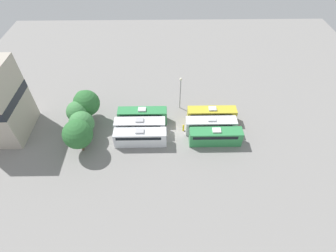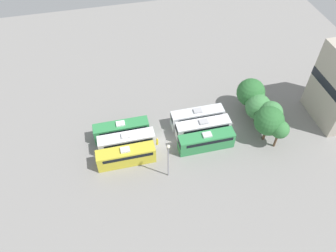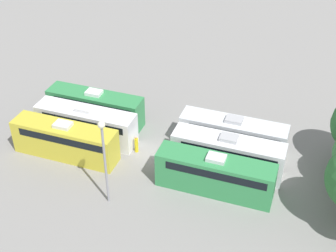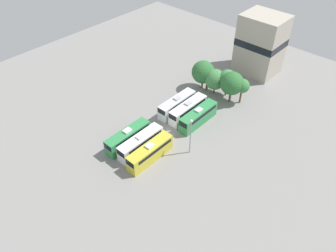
{
  "view_description": "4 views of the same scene",
  "coord_description": "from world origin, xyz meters",
  "px_view_note": "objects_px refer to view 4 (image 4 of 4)",
  "views": [
    {
      "loc": [
        -37.18,
        2.37,
        39.96
      ],
      "look_at": [
        0.09,
        1.78,
        1.6
      ],
      "focal_mm": 28.0,
      "sensor_mm": 36.0,
      "label": 1
    },
    {
      "loc": [
        38.06,
        -8.26,
        47.6
      ],
      "look_at": [
        -1.06,
        0.96,
        2.98
      ],
      "focal_mm": 35.0,
      "sensor_mm": 36.0,
      "label": 2
    },
    {
      "loc": [
        33.24,
        13.58,
        28.09
      ],
      "look_at": [
        -1.13,
        1.31,
        2.72
      ],
      "focal_mm": 50.0,
      "sensor_mm": 36.0,
      "label": 3
    },
    {
      "loc": [
        34.95,
        -37.39,
        45.7
      ],
      "look_at": [
        1.72,
        -1.0,
        3.43
      ],
      "focal_mm": 35.0,
      "sensor_mm": 36.0,
      "label": 4
    }
  ],
  "objects_px": {
    "worker_person": "(162,134)",
    "tree_3": "(228,79)",
    "bus_1": "(141,143)",
    "tree_0": "(203,72)",
    "depot_building": "(261,44)",
    "tree_2": "(215,79)",
    "tree_1": "(208,74)",
    "tree_4": "(232,83)",
    "bus_0": "(128,137)",
    "bus_2": "(150,152)",
    "bus_3": "(177,104)",
    "tree_5": "(242,86)",
    "light_pole": "(191,131)",
    "bus_5": "(198,116)",
    "bus_4": "(188,109)"
  },
  "relations": [
    {
      "from": "tree_1",
      "to": "tree_3",
      "type": "relative_size",
      "value": 0.92
    },
    {
      "from": "light_pole",
      "to": "tree_0",
      "type": "relative_size",
      "value": 1.13
    },
    {
      "from": "bus_2",
      "to": "bus_3",
      "type": "bearing_deg",
      "value": 112.63
    },
    {
      "from": "bus_0",
      "to": "worker_person",
      "type": "bearing_deg",
      "value": 60.41
    },
    {
      "from": "bus_0",
      "to": "tree_0",
      "type": "distance_m",
      "value": 26.03
    },
    {
      "from": "bus_5",
      "to": "bus_1",
      "type": "bearing_deg",
      "value": -102.49
    },
    {
      "from": "bus_4",
      "to": "tree_4",
      "type": "xyz_separation_m",
      "value": [
        3.68,
        10.88,
        3.09
      ]
    },
    {
      "from": "bus_4",
      "to": "tree_4",
      "type": "height_order",
      "value": "tree_4"
    },
    {
      "from": "bus_1",
      "to": "depot_building",
      "type": "bearing_deg",
      "value": 88.63
    },
    {
      "from": "bus_5",
      "to": "tree_5",
      "type": "bearing_deg",
      "value": 78.23
    },
    {
      "from": "bus_3",
      "to": "tree_4",
      "type": "xyz_separation_m",
      "value": [
        6.67,
        11.09,
        3.09
      ]
    },
    {
      "from": "worker_person",
      "to": "tree_2",
      "type": "height_order",
      "value": "tree_2"
    },
    {
      "from": "worker_person",
      "to": "light_pole",
      "type": "height_order",
      "value": "light_pole"
    },
    {
      "from": "bus_2",
      "to": "tree_3",
      "type": "height_order",
      "value": "tree_3"
    },
    {
      "from": "worker_person",
      "to": "tree_4",
      "type": "relative_size",
      "value": 0.24
    },
    {
      "from": "bus_2",
      "to": "tree_2",
      "type": "bearing_deg",
      "value": 99.18
    },
    {
      "from": "bus_1",
      "to": "light_pole",
      "type": "distance_m",
      "value": 10.23
    },
    {
      "from": "tree_0",
      "to": "tree_3",
      "type": "distance_m",
      "value": 6.24
    },
    {
      "from": "tree_3",
      "to": "bus_1",
      "type": "bearing_deg",
      "value": -93.28
    },
    {
      "from": "bus_0",
      "to": "depot_building",
      "type": "xyz_separation_m",
      "value": [
        4.06,
        42.01,
        5.81
      ]
    },
    {
      "from": "bus_0",
      "to": "bus_4",
      "type": "xyz_separation_m",
      "value": [
        3.04,
        14.92,
        0.0
      ]
    },
    {
      "from": "tree_4",
      "to": "tree_2",
      "type": "bearing_deg",
      "value": 176.93
    },
    {
      "from": "bus_0",
      "to": "bus_1",
      "type": "bearing_deg",
      "value": 9.62
    },
    {
      "from": "bus_1",
      "to": "bus_3",
      "type": "distance_m",
      "value": 14.5
    },
    {
      "from": "tree_3",
      "to": "tree_1",
      "type": "bearing_deg",
      "value": -169.25
    },
    {
      "from": "tree_5",
      "to": "tree_0",
      "type": "bearing_deg",
      "value": -173.64
    },
    {
      "from": "bus_5",
      "to": "tree_2",
      "type": "xyz_separation_m",
      "value": [
        -4.21,
        11.46,
        1.98
      ]
    },
    {
      "from": "depot_building",
      "to": "tree_2",
      "type": "bearing_deg",
      "value": -97.44
    },
    {
      "from": "bus_3",
      "to": "bus_2",
      "type": "bearing_deg",
      "value": -67.37
    },
    {
      "from": "bus_1",
      "to": "tree_3",
      "type": "xyz_separation_m",
      "value": [
        1.53,
        26.72,
        2.68
      ]
    },
    {
      "from": "light_pole",
      "to": "tree_4",
      "type": "relative_size",
      "value": 1.07
    },
    {
      "from": "bus_2",
      "to": "tree_0",
      "type": "bearing_deg",
      "value": 106.53
    },
    {
      "from": "tree_4",
      "to": "depot_building",
      "type": "xyz_separation_m",
      "value": [
        -2.66,
        16.22,
        2.72
      ]
    },
    {
      "from": "bus_5",
      "to": "tree_2",
      "type": "height_order",
      "value": "tree_2"
    },
    {
      "from": "bus_1",
      "to": "tree_2",
      "type": "distance_m",
      "value": 25.63
    },
    {
      "from": "bus_2",
      "to": "worker_person",
      "type": "height_order",
      "value": "bus_2"
    },
    {
      "from": "worker_person",
      "to": "tree_2",
      "type": "relative_size",
      "value": 0.29
    },
    {
      "from": "depot_building",
      "to": "tree_3",
      "type": "bearing_deg",
      "value": -87.92
    },
    {
      "from": "tree_4",
      "to": "tree_1",
      "type": "bearing_deg",
      "value": 175.92
    },
    {
      "from": "bus_3",
      "to": "tree_2",
      "type": "relative_size",
      "value": 1.62
    },
    {
      "from": "tree_1",
      "to": "tree_4",
      "type": "relative_size",
      "value": 0.81
    },
    {
      "from": "bus_0",
      "to": "tree_0",
      "type": "xyz_separation_m",
      "value": [
        -1.49,
        25.85,
        2.67
      ]
    },
    {
      "from": "bus_0",
      "to": "bus_3",
      "type": "bearing_deg",
      "value": 89.82
    },
    {
      "from": "worker_person",
      "to": "tree_3",
      "type": "bearing_deg",
      "value": 86.83
    },
    {
      "from": "bus_0",
      "to": "tree_5",
      "type": "bearing_deg",
      "value": 72.01
    },
    {
      "from": "bus_2",
      "to": "tree_4",
      "type": "height_order",
      "value": "tree_4"
    },
    {
      "from": "bus_1",
      "to": "tree_3",
      "type": "distance_m",
      "value": 26.89
    },
    {
      "from": "tree_5",
      "to": "bus_2",
      "type": "bearing_deg",
      "value": -95.44
    },
    {
      "from": "bus_1",
      "to": "tree_0",
      "type": "relative_size",
      "value": 1.4
    },
    {
      "from": "bus_1",
      "to": "tree_5",
      "type": "xyz_separation_m",
      "value": [
        5.7,
        26.48,
        2.7
      ]
    }
  ]
}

